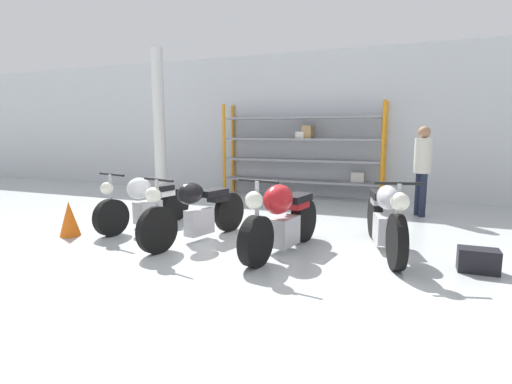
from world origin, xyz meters
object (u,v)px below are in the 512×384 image
object	(u,v)px
motorcycle_white	(145,203)
person_browsing	(422,164)
traffic_cone	(69,219)
motorcycle_black	(196,211)
motorcycle_red	(282,218)
motorcycle_silver	(385,218)
shelving_rack	(302,150)
toolbox	(478,260)

from	to	relation	value
motorcycle_white	person_browsing	bearing A→B (deg)	135.43
traffic_cone	motorcycle_black	bearing A→B (deg)	12.61
motorcycle_red	person_browsing	bearing A→B (deg)	161.55
motorcycle_white	motorcycle_black	world-z (taller)	motorcycle_black
motorcycle_black	motorcycle_silver	size ratio (longest dim) A/B	0.99
motorcycle_black	person_browsing	world-z (taller)	person_browsing
person_browsing	traffic_cone	bearing A→B (deg)	9.49
shelving_rack	person_browsing	bearing A→B (deg)	-26.37
motorcycle_black	motorcycle_red	world-z (taller)	motorcycle_red
motorcycle_white	toolbox	size ratio (longest dim) A/B	4.39
traffic_cone	toolbox	bearing A→B (deg)	5.17
motorcycle_black	shelving_rack	bearing A→B (deg)	-170.37
motorcycle_silver	toolbox	bearing A→B (deg)	53.56
person_browsing	toolbox	size ratio (longest dim) A/B	3.94
shelving_rack	motorcycle_silver	size ratio (longest dim) A/B	1.90
motorcycle_red	shelving_rack	bearing A→B (deg)	-158.17
motorcycle_red	toolbox	distance (m)	2.41
traffic_cone	motorcycle_red	bearing A→B (deg)	6.75
motorcycle_white	motorcycle_silver	distance (m)	3.91
motorcycle_black	person_browsing	size ratio (longest dim) A/B	1.22
person_browsing	toolbox	world-z (taller)	person_browsing
shelving_rack	motorcycle_black	world-z (taller)	shelving_rack
motorcycle_white	motorcycle_silver	xyz separation A→B (m)	(3.91, 0.06, 0.06)
shelving_rack	motorcycle_red	distance (m)	4.79
motorcycle_black	motorcycle_silver	distance (m)	2.70
motorcycle_black	motorcycle_silver	bearing A→B (deg)	115.12
person_browsing	motorcycle_black	bearing A→B (deg)	19.80
shelving_rack	motorcycle_white	xyz separation A→B (m)	(-1.64, -4.14, -0.77)
motorcycle_red	motorcycle_silver	world-z (taller)	motorcycle_red
shelving_rack	motorcycle_black	distance (m)	4.66
person_browsing	traffic_cone	world-z (taller)	person_browsing
person_browsing	traffic_cone	xyz separation A→B (m)	(-5.15, -3.67, -0.75)
motorcycle_white	motorcycle_silver	size ratio (longest dim) A/B	0.91
motorcycle_black	toolbox	xyz separation A→B (m)	(3.74, 0.07, -0.32)
motorcycle_black	person_browsing	bearing A→B (deg)	150.26
motorcycle_silver	toolbox	distance (m)	1.22
shelving_rack	motorcycle_white	bearing A→B (deg)	-111.62
shelving_rack	person_browsing	xyz separation A→B (m)	(2.75, -1.36, -0.16)
toolbox	shelving_rack	bearing A→B (deg)	126.65
shelving_rack	traffic_cone	distance (m)	5.65
motorcycle_silver	person_browsing	bearing A→B (deg)	155.31
motorcycle_white	toolbox	bearing A→B (deg)	98.78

